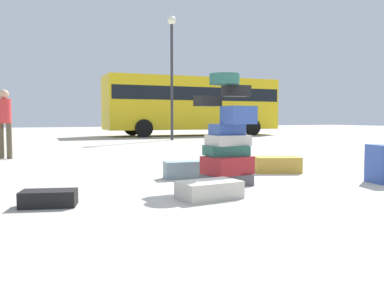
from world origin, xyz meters
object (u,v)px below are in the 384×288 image
suitcase_tower (228,141)px  lamp_post (172,58)px  suitcase_navy_foreground_near (379,164)px  suitcase_black_upright_blue (49,198)px  parked_bus (192,102)px  suitcase_tan_right_side (277,165)px  suitcase_cream_behind_tower (209,190)px  person_bearded_onlooker (4,117)px  suitcase_slate_left_side (183,170)px

suitcase_tower → lamp_post: bearing=72.9°
suitcase_tower → suitcase_navy_foreground_near: suitcase_tower is taller
suitcase_navy_foreground_near → lamp_post: lamp_post is taller
suitcase_black_upright_blue → parked_bus: 17.97m
suitcase_navy_foreground_near → suitcase_tan_right_side: bearing=124.2°
suitcase_tower → suitcase_tan_right_side: size_ratio=2.03×
suitcase_tan_right_side → suitcase_cream_behind_tower: size_ratio=1.08×
person_bearded_onlooker → suitcase_black_upright_blue: bearing=-46.1°
person_bearded_onlooker → lamp_post: size_ratio=0.30×
suitcase_navy_foreground_near → person_bearded_onlooker: (-5.09, 6.07, 0.69)m
suitcase_navy_foreground_near → suitcase_cream_behind_tower: size_ratio=0.79×
suitcase_navy_foreground_near → person_bearded_onlooker: person_bearded_onlooker is taller
person_bearded_onlooker → suitcase_navy_foreground_near: bearing=-11.6°
suitcase_cream_behind_tower → parked_bus: parked_bus is taller
person_bearded_onlooker → suitcase_tower: bearing=-21.7°
suitcase_tower → suitcase_slate_left_side: size_ratio=2.63×
parked_bus → suitcase_black_upright_blue: bearing=-116.9°
suitcase_cream_behind_tower → suitcase_tower: bearing=43.7°
suitcase_black_upright_blue → suitcase_tower: bearing=27.2°
suitcase_tan_right_side → suitcase_black_upright_blue: size_ratio=1.35×
suitcase_tan_right_side → person_bearded_onlooker: (-4.41, 4.53, 0.83)m
suitcase_tower → lamp_post: size_ratio=0.29×
suitcase_black_upright_blue → person_bearded_onlooker: 5.84m
lamp_post → suitcase_tan_right_side: bearing=-101.0°
suitcase_tower → suitcase_tan_right_side: (1.39, 0.72, -0.48)m
suitcase_black_upright_blue → suitcase_cream_behind_tower: size_ratio=0.80×
suitcase_slate_left_side → suitcase_tower: bearing=-56.1°
suitcase_cream_behind_tower → lamp_post: lamp_post is taller
suitcase_tan_right_side → suitcase_black_upright_blue: suitcase_tan_right_side is taller
suitcase_tower → suitcase_tan_right_side: bearing=27.4°
suitcase_cream_behind_tower → person_bearded_onlooker: bearing=105.4°
suitcase_tower → lamp_post: lamp_post is taller
suitcase_navy_foreground_near → suitcase_cream_behind_tower: 2.77m
suitcase_tower → suitcase_slate_left_side: bearing=116.4°
person_bearded_onlooker → parked_bus: 13.55m
suitcase_black_upright_blue → suitcase_navy_foreground_near: (4.54, -0.32, 0.19)m
suitcase_slate_left_side → parked_bus: (6.56, 14.41, 1.70)m
suitcase_slate_left_side → person_bearded_onlooker: bearing=128.0°
parked_bus → person_bearded_onlooker: bearing=-130.9°
suitcase_tower → suitcase_cream_behind_tower: (-0.69, -0.81, -0.52)m
suitcase_black_upright_blue → suitcase_navy_foreground_near: suitcase_navy_foreground_near is taller
lamp_post → person_bearded_onlooker: bearing=-137.7°
suitcase_black_upright_blue → parked_bus: size_ratio=0.06×
suitcase_tower → suitcase_black_upright_blue: size_ratio=2.73×
suitcase_slate_left_side → parked_bus: 15.92m
suitcase_tan_right_side → suitcase_navy_foreground_near: suitcase_navy_foreground_near is taller
suitcase_navy_foreground_near → person_bearded_onlooker: size_ratio=0.35×
suitcase_black_upright_blue → suitcase_navy_foreground_near: size_ratio=1.02×
suitcase_cream_behind_tower → suitcase_tan_right_side: bearing=30.6°
lamp_post → suitcase_black_upright_blue: bearing=-116.9°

